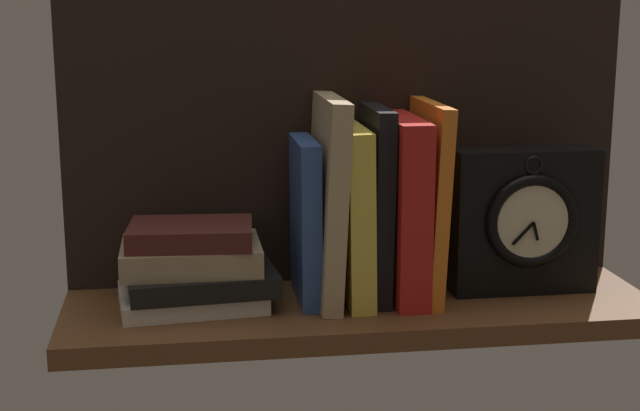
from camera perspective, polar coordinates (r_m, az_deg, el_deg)
ground_plane at (r=118.01cm, az=2.45°, el=-6.36°), size 72.51×22.28×2.50cm
back_panel at (r=123.32cm, az=1.61°, el=4.14°), size 72.51×1.20×37.90cm
book_blue_modern at (r=115.67cm, az=-0.88°, el=-0.92°), size 2.57×12.11×20.09cm
book_tan_shortstories at (r=115.49cm, az=0.46°, el=0.33°), size 3.59×15.79×25.16cm
book_yellow_seinlanguage at (r=116.38cm, az=1.93°, el=-0.46°), size 3.46×15.27×21.63cm
book_black_skeptic at (r=116.69cm, az=3.35°, el=0.12°), size 2.58×12.56×23.82cm
book_red_requiem at (r=117.55cm, az=4.95°, el=-0.14°), size 3.99×16.00×22.53cm
book_orange_pandolfini at (r=118.12cm, az=6.43°, el=0.33°), size 2.68×15.73×24.30cm
framed_clock at (r=121.79cm, az=12.20°, el=-0.90°), size 18.32×6.35×18.32cm
book_stack_side at (r=115.62cm, az=-7.58°, el=-3.70°), size 19.63×13.84×10.31cm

